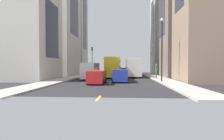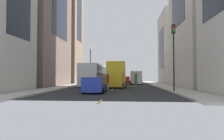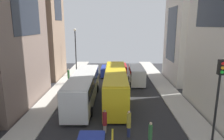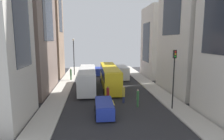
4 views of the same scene
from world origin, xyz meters
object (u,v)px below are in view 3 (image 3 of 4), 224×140
object	(u,v)px
city_bus_white	(83,86)
pedestrian_crossing_near	(129,123)
pedestrian_crossing_mid	(105,121)
delivery_van_white	(137,74)
pedestrian_walking_far	(69,76)
traffic_light_near_corner	(218,94)
streetcar_yellow	(116,83)
pedestrian_waiting_curb	(150,135)
car_red_0	(122,68)
car_blue_1	(107,71)

from	to	relation	value
city_bus_white	pedestrian_crossing_near	bearing A→B (deg)	-57.00
pedestrian_crossing_mid	delivery_van_white	bearing A→B (deg)	-149.00
pedestrian_walking_far	traffic_light_near_corner	xyz separation A→B (m)	(13.17, -17.48, 3.39)
streetcar_yellow	pedestrian_waiting_curb	xyz separation A→B (m)	(2.42, -9.79, -0.95)
streetcar_yellow	delivery_van_white	size ratio (longest dim) A/B	2.17
pedestrian_crossing_near	pedestrian_crossing_mid	bearing A→B (deg)	-74.96
streetcar_yellow	pedestrian_crossing_mid	world-z (taller)	streetcar_yellow
traffic_light_near_corner	car_red_0	bearing A→B (deg)	101.10
traffic_light_near_corner	pedestrian_waiting_curb	bearing A→B (deg)	160.45
car_red_0	pedestrian_crossing_near	bearing A→B (deg)	-90.52
car_red_0	pedestrian_waiting_curb	size ratio (longest dim) A/B	1.99
streetcar_yellow	delivery_van_white	xyz separation A→B (m)	(3.26, 7.03, -0.61)
city_bus_white	traffic_light_near_corner	xyz separation A→B (m)	(9.83, -10.26, 2.73)
pedestrian_crossing_near	city_bus_white	bearing A→B (deg)	-115.37
streetcar_yellow	pedestrian_walking_far	size ratio (longest dim) A/B	5.66
pedestrian_crossing_mid	traffic_light_near_corner	bearing A→B (deg)	110.11
streetcar_yellow	pedestrian_waiting_curb	world-z (taller)	streetcar_yellow
pedestrian_crossing_mid	car_red_0	bearing A→B (deg)	-138.61
car_red_0	pedestrian_walking_far	size ratio (longest dim) A/B	1.91
pedestrian_walking_far	traffic_light_near_corner	size ratio (longest dim) A/B	0.34
streetcar_yellow	car_blue_1	world-z (taller)	streetcar_yellow
delivery_van_white	car_red_0	bearing A→B (deg)	106.31
city_bus_white	pedestrian_walking_far	world-z (taller)	city_bus_white
streetcar_yellow	traffic_light_near_corner	bearing A→B (deg)	-61.07
streetcar_yellow	car_blue_1	bearing A→B (deg)	97.50
delivery_van_white	pedestrian_crossing_mid	xyz separation A→B (m)	(-4.19, -14.54, -0.44)
city_bus_white	pedestrian_crossing_near	world-z (taller)	city_bus_white
pedestrian_crossing_near	car_blue_1	bearing A→B (deg)	-141.02
pedestrian_waiting_curb	city_bus_white	bearing A→B (deg)	-87.41
pedestrian_crossing_near	pedestrian_crossing_mid	xyz separation A→B (m)	(-1.95, 0.58, -0.11)
pedestrian_crossing_near	pedestrian_waiting_curb	world-z (taller)	pedestrian_crossing_near
car_red_0	pedestrian_crossing_mid	xyz separation A→B (m)	(-2.15, -21.53, 0.16)
car_blue_1	traffic_light_near_corner	xyz separation A→B (m)	(7.65, -22.58, 3.76)
pedestrian_crossing_near	pedestrian_crossing_mid	world-z (taller)	pedestrian_crossing_near
pedestrian_waiting_curb	pedestrian_crossing_mid	world-z (taller)	pedestrian_waiting_curb
car_red_0	traffic_light_near_corner	world-z (taller)	traffic_light_near_corner
city_bus_white	car_red_0	bearing A→B (deg)	71.76
pedestrian_crossing_mid	pedestrian_waiting_curb	bearing A→B (deg)	102.89
car_red_0	pedestrian_walking_far	bearing A→B (deg)	-137.14
pedestrian_walking_far	pedestrian_crossing_mid	size ratio (longest dim) A/B	1.10
city_bus_white	car_red_0	size ratio (longest dim) A/B	2.75
delivery_van_white	pedestrian_crossing_mid	distance (m)	15.14
delivery_van_white	pedestrian_crossing_near	bearing A→B (deg)	-98.44
streetcar_yellow	pedestrian_walking_far	xyz separation A→B (m)	(-7.03, 6.37, -0.78)
city_bus_white	pedestrian_crossing_near	distance (m)	8.67
streetcar_yellow	pedestrian_walking_far	world-z (taller)	streetcar_yellow
delivery_van_white	car_blue_1	world-z (taller)	delivery_van_white
streetcar_yellow	car_blue_1	distance (m)	11.62
delivery_van_white	city_bus_white	bearing A→B (deg)	-131.39
pedestrian_waiting_curb	traffic_light_near_corner	size ratio (longest dim) A/B	0.32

